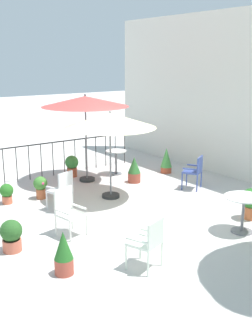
% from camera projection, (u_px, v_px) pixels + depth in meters
% --- Properties ---
extents(ground_plane, '(60.00, 60.00, 0.00)m').
position_uv_depth(ground_plane, '(125.00, 211.00, 9.40)').
color(ground_plane, beige).
extents(villa_facade, '(11.39, 0.30, 4.71)m').
position_uv_depth(villa_facade, '(251.00, 97.00, 11.21)').
color(villa_facade, silver).
rests_on(villa_facade, ground).
extents(terrace_railing, '(0.03, 5.59, 1.01)m').
position_uv_depth(terrace_railing, '(53.00, 153.00, 12.09)').
color(terrace_railing, black).
rests_on(terrace_railing, ground).
extents(patio_umbrella_0, '(2.39, 2.39, 2.45)m').
position_uv_depth(patio_umbrella_0, '(85.00, 102.00, 11.17)').
color(patio_umbrella_0, '#2D2D2D').
rests_on(patio_umbrella_0, ground).
extents(patio_umbrella_1, '(2.24, 2.24, 2.18)m').
position_uv_depth(patio_umbrella_1, '(110.00, 121.00, 9.84)').
color(patio_umbrella_1, '#2D2D2D').
rests_on(patio_umbrella_1, ground).
extents(cafe_table_0, '(0.77, 0.77, 0.75)m').
position_uv_depth(cafe_table_0, '(243.00, 207.00, 8.13)').
color(cafe_table_0, white).
rests_on(cafe_table_0, ground).
extents(cafe_table_1, '(0.62, 0.62, 0.73)m').
position_uv_depth(cafe_table_1, '(116.00, 158.00, 12.28)').
color(cafe_table_1, silver).
rests_on(cafe_table_1, ground).
extents(patio_chair_0, '(0.62, 0.63, 0.90)m').
position_uv_depth(patio_chair_0, '(195.00, 170.00, 10.85)').
color(patio_chair_0, '#374A92').
rests_on(patio_chair_0, ground).
extents(patio_chair_1, '(0.55, 0.54, 0.93)m').
position_uv_depth(patio_chair_1, '(68.00, 209.00, 8.04)').
color(patio_chair_1, white).
rests_on(patio_chair_1, ground).
extents(patio_chair_2, '(0.57, 0.57, 0.92)m').
position_uv_depth(patio_chair_2, '(62.00, 188.00, 9.34)').
color(patio_chair_2, silver).
rests_on(patio_chair_2, ground).
extents(patio_chair_3, '(0.60, 0.61, 0.88)m').
position_uv_depth(patio_chair_3, '(149.00, 240.00, 6.68)').
color(patio_chair_3, white).
rests_on(patio_chair_3, ground).
extents(potted_plant_0, '(0.36, 0.35, 0.57)m').
position_uv_depth(potted_plant_0, '(40.00, 186.00, 10.16)').
color(potted_plant_0, '#C1603A').
rests_on(potted_plant_0, ground).
extents(potted_plant_1, '(0.31, 0.31, 0.73)m').
position_uv_depth(potted_plant_1, '(64.00, 253.00, 6.56)').
color(potted_plant_1, '#AE4B3A').
rests_on(potted_plant_1, ground).
extents(potted_plant_2, '(0.39, 0.39, 0.63)m').
position_uv_depth(potted_plant_2, '(72.00, 165.00, 12.06)').
color(potted_plant_2, '#B95335').
rests_on(potted_plant_2, ground).
extents(potted_plant_3, '(0.32, 0.32, 0.49)m').
position_uv_depth(potted_plant_3, '(7.00, 193.00, 9.81)').
color(potted_plant_3, '#C86144').
rests_on(potted_plant_3, ground).
extents(potted_plant_4, '(0.35, 0.35, 0.77)m').
position_uv_depth(potted_plant_4, '(166.00, 160.00, 12.47)').
color(potted_plant_4, '#A7482D').
rests_on(potted_plant_4, ground).
extents(potted_plant_5, '(0.40, 0.40, 0.59)m').
position_uv_depth(potted_plant_5, '(11.00, 235.00, 7.36)').
color(potted_plant_5, '#C8644B').
rests_on(potted_plant_5, ground).
extents(potted_plant_7, '(0.44, 0.44, 0.69)m').
position_uv_depth(potted_plant_7, '(251.00, 201.00, 8.84)').
color(potted_plant_7, '#C16338').
rests_on(potted_plant_7, ground).
extents(potted_plant_8, '(0.36, 0.36, 0.72)m').
position_uv_depth(potted_plant_8, '(134.00, 170.00, 11.51)').
color(potted_plant_8, '#A54837').
rests_on(potted_plant_8, ground).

